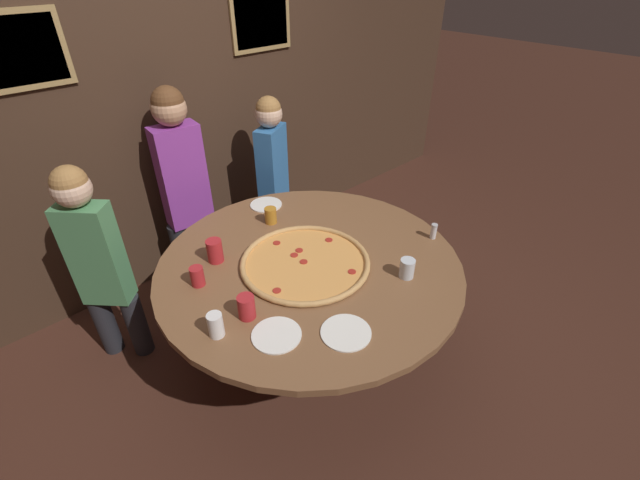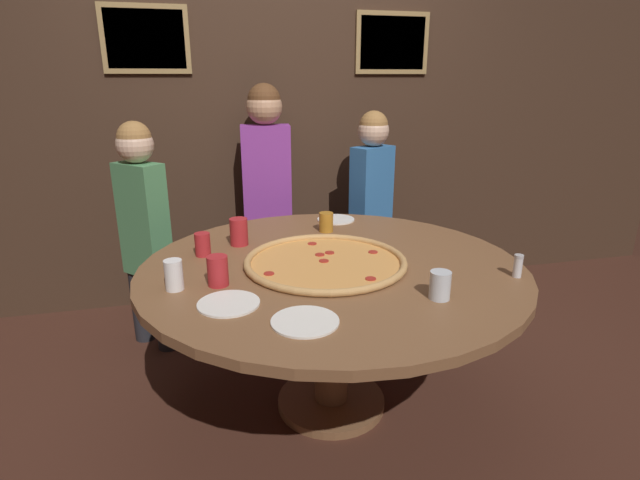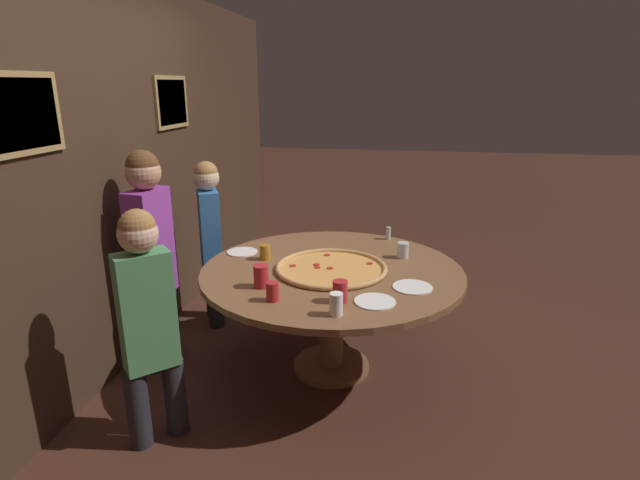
{
  "view_description": "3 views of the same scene",
  "coord_description": "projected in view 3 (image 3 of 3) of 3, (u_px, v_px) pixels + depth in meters",
  "views": [
    {
      "loc": [
        -1.26,
        -1.44,
        2.2
      ],
      "look_at": [
        0.01,
        -0.08,
        0.92
      ],
      "focal_mm": 24.0,
      "sensor_mm": 36.0,
      "label": 1
    },
    {
      "loc": [
        -0.55,
        -2.0,
        1.54
      ],
      "look_at": [
        -0.05,
        0.04,
        0.84
      ],
      "focal_mm": 28.0,
      "sensor_mm": 36.0,
      "label": 2
    },
    {
      "loc": [
        -3.01,
        -0.45,
        1.89
      ],
      "look_at": [
        0.05,
        0.09,
        0.91
      ],
      "focal_mm": 28.0,
      "sensor_mm": 36.0,
      "label": 3
    }
  ],
  "objects": [
    {
      "name": "drink_cup_near_right",
      "position": [
        403.0,
        250.0,
        3.44
      ],
      "size": [
        0.08,
        0.08,
        0.11
      ],
      "primitive_type": "cylinder",
      "color": "silver",
      "rests_on": "dining_table"
    },
    {
      "name": "white_plate_beside_cup",
      "position": [
        242.0,
        252.0,
        3.55
      ],
      "size": [
        0.22,
        0.22,
        0.01
      ],
      "primitive_type": "cylinder",
      "color": "white",
      "rests_on": "dining_table"
    },
    {
      "name": "drink_cup_far_left",
      "position": [
        261.0,
        276.0,
        2.93
      ],
      "size": [
        0.09,
        0.09,
        0.13
      ],
      "primitive_type": "cylinder",
      "color": "#B22328",
      "rests_on": "dining_table"
    },
    {
      "name": "drink_cup_by_shaker",
      "position": [
        265.0,
        252.0,
        3.4
      ],
      "size": [
        0.08,
        0.08,
        0.1
      ],
      "primitive_type": "cylinder",
      "color": "#BC7A23",
      "rests_on": "dining_table"
    },
    {
      "name": "drink_cup_near_left",
      "position": [
        272.0,
        292.0,
        2.75
      ],
      "size": [
        0.07,
        0.07,
        0.11
      ],
      "primitive_type": "cylinder",
      "color": "#B22328",
      "rests_on": "dining_table"
    },
    {
      "name": "dining_table",
      "position": [
        332.0,
        285.0,
        3.28
      ],
      "size": [
        1.7,
        1.7,
        0.74
      ],
      "color": "brown",
      "rests_on": "ground_plane"
    },
    {
      "name": "back_wall",
      "position": [
        117.0,
        176.0,
        3.32
      ],
      "size": [
        6.4,
        0.08,
        2.6
      ],
      "color": "#3D281C",
      "rests_on": "ground_plane"
    },
    {
      "name": "ground_plane",
      "position": [
        331.0,
        368.0,
        3.47
      ],
      "size": [
        24.0,
        24.0,
        0.0
      ],
      "primitive_type": "plane",
      "color": "#422319"
    },
    {
      "name": "giant_pizza",
      "position": [
        331.0,
        268.0,
        3.21
      ],
      "size": [
        0.72,
        0.72,
        0.03
      ],
      "color": "#E0994C",
      "rests_on": "dining_table"
    },
    {
      "name": "condiment_shaker",
      "position": [
        388.0,
        233.0,
        3.84
      ],
      "size": [
        0.04,
        0.04,
        0.1
      ],
      "color": "silver",
      "rests_on": "dining_table"
    },
    {
      "name": "diner_centre_back",
      "position": [
        151.0,
        248.0,
        3.3
      ],
      "size": [
        0.38,
        0.22,
        1.5
      ],
      "rotation": [
        0.0,
        0.0,
        3.04
      ],
      "color": "#232328",
      "rests_on": "ground_plane"
    },
    {
      "name": "drink_cup_front_edge",
      "position": [
        340.0,
        291.0,
        2.74
      ],
      "size": [
        0.08,
        0.08,
        0.12
      ],
      "primitive_type": "cylinder",
      "color": "#B22328",
      "rests_on": "dining_table"
    },
    {
      "name": "drink_cup_centre_back",
      "position": [
        336.0,
        304.0,
        2.58
      ],
      "size": [
        0.07,
        0.07,
        0.12
      ],
      "primitive_type": "cylinder",
      "color": "white",
      "rests_on": "dining_table"
    },
    {
      "name": "diner_side_right",
      "position": [
        147.0,
        316.0,
        2.57
      ],
      "size": [
        0.31,
        0.32,
        1.31
      ],
      "rotation": [
        0.0,
        0.0,
        2.34
      ],
      "color": "#232328",
      "rests_on": "ground_plane"
    },
    {
      "name": "diner_far_left",
      "position": [
        210.0,
        234.0,
        3.95
      ],
      "size": [
        0.35,
        0.26,
        1.33
      ],
      "rotation": [
        0.0,
        0.0,
        -2.66
      ],
      "color": "#232328",
      "rests_on": "ground_plane"
    },
    {
      "name": "white_plate_near_front",
      "position": [
        412.0,
        287.0,
        2.94
      ],
      "size": [
        0.23,
        0.23,
        0.01
      ],
      "primitive_type": "cylinder",
      "color": "white",
      "rests_on": "dining_table"
    },
    {
      "name": "white_plate_left_side",
      "position": [
        375.0,
        301.0,
        2.75
      ],
      "size": [
        0.23,
        0.23,
        0.01
      ],
      "primitive_type": "cylinder",
      "color": "white",
      "rests_on": "dining_table"
    }
  ]
}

